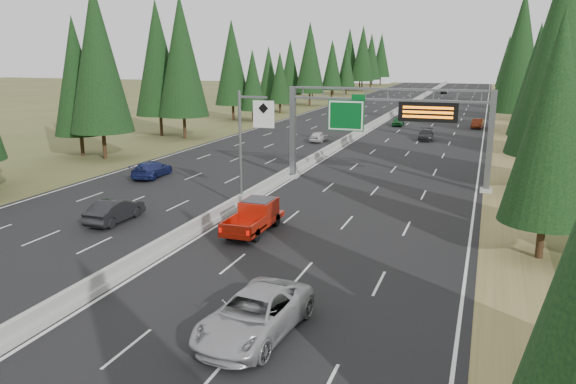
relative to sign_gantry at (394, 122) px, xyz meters
The scene contains 19 objects.
road 46.29m from the sign_gantry, 101.18° to the left, with size 32.00×260.00×0.08m, color black.
shoulder_right 46.28m from the sign_gantry, 78.86° to the left, with size 3.60×260.00×0.06m, color olive.
shoulder_left 52.70m from the sign_gantry, 120.63° to the left, with size 3.60×260.00×0.06m, color #464C23.
median_barrier 46.25m from the sign_gantry, 101.18° to the left, with size 0.70×260.00×0.85m.
sign_gantry is the anchor object (origin of this frame).
hov_sign_pole 12.96m from the sign_gantry, 130.04° to the right, with size 2.80×0.50×8.00m.
tree_row_right 32.28m from the sign_gantry, 65.58° to the left, with size 12.36×242.39×18.99m.
tree_row_left 52.47m from the sign_gantry, 126.30° to the left, with size 11.51×241.59×18.91m.
silver_minivan 27.24m from the sign_gantry, 91.49° to the right, with size 2.77×6.01×1.67m, color #A6A5AA.
red_pickup 16.34m from the sign_gantry, 111.37° to the right, with size 1.97×5.51×1.80m.
car_ahead_green 40.41m from the sign_gantry, 98.11° to the left, with size 1.50×3.73×1.27m, color #12501F.
car_ahead_dkred 41.57m from the sign_gantry, 82.23° to the left, with size 1.42×4.07×1.34m, color #5A1D0C.
car_ahead_dkgrey 26.87m from the sign_gantry, 90.31° to the left, with size 1.81×4.45×1.29m, color black.
car_ahead_white 62.50m from the sign_gantry, 94.11° to the left, with size 2.38×5.15×1.43m, color #BDBDBD.
car_ahead_far 115.06m from the sign_gantry, 92.50° to the left, with size 1.64×4.08×1.39m, color black.
car_onc_near 22.41m from the sign_gantry, 132.56° to the right, with size 1.57×4.51×1.49m, color black.
car_onc_blue 21.00m from the sign_gantry, 169.26° to the right, with size 1.99×4.89×1.42m, color navy.
car_onc_white 24.51m from the sign_gantry, 120.88° to the left, with size 1.50×3.73×1.27m, color silver.
car_onc_far 63.03m from the sign_gantry, 106.88° to the left, with size 2.41×5.23×1.45m, color black.
Camera 1 is at (15.95, -9.88, 10.45)m, focal length 35.00 mm.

